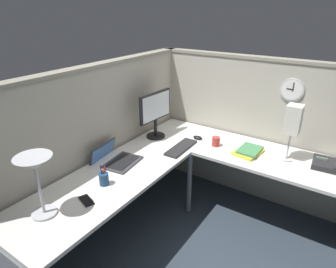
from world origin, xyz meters
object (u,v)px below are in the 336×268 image
object	(u,v)px
monitor	(155,111)
coffee_mug	(216,141)
desk_lamp_dome	(35,168)
cell_phone	(86,200)
keyboard	(181,148)
book_stack	(249,151)
office_phone	(326,164)
pen_cup	(104,179)
computer_mouse	(198,138)
laptop	(114,158)
wall_clock	(292,90)
desk_lamp_paper	(293,121)

from	to	relation	value
monitor	coffee_mug	bearing A→B (deg)	-75.94
desk_lamp_dome	cell_phone	world-z (taller)	desk_lamp_dome
keyboard	book_stack	bearing A→B (deg)	-66.13
coffee_mug	office_phone	bearing A→B (deg)	-82.85
monitor	cell_phone	bearing A→B (deg)	-168.65
pen_cup	book_stack	xyz separation A→B (m)	(1.16, -0.78, -0.03)
keyboard	pen_cup	distance (m)	0.90
keyboard	pen_cup	size ratio (longest dim) A/B	2.39
desk_lamp_dome	keyboard	bearing A→B (deg)	-10.99
computer_mouse	cell_phone	xyz separation A→B (m)	(-1.41, 0.17, -0.01)
laptop	desk_lamp_dome	size ratio (longest dim) A/B	0.95
laptop	computer_mouse	xyz separation A→B (m)	(0.85, -0.42, -0.01)
cell_phone	coffee_mug	world-z (taller)	coffee_mug
monitor	coffee_mug	world-z (taller)	monitor
computer_mouse	desk_lamp_dome	distance (m)	1.73
desk_lamp_dome	book_stack	size ratio (longest dim) A/B	1.43
wall_clock	office_phone	bearing A→B (deg)	-124.12
desk_lamp_dome	cell_phone	xyz separation A→B (m)	(0.26, -0.13, -0.36)
pen_cup	cell_phone	size ratio (longest dim) A/B	1.25
book_stack	coffee_mug	world-z (taller)	coffee_mug
laptop	keyboard	xyz separation A→B (m)	(0.56, -0.39, -0.01)
laptop	desk_lamp_dome	distance (m)	0.89
cell_phone	coffee_mug	size ratio (longest dim) A/B	1.50
cell_phone	pen_cup	bearing A→B (deg)	30.94
wall_clock	desk_lamp_dome	bearing A→B (deg)	151.97
desk_lamp_dome	book_stack	bearing A→B (deg)	-27.54
computer_mouse	wall_clock	world-z (taller)	wall_clock
computer_mouse	desk_lamp_paper	bearing A→B (deg)	-86.51
wall_clock	keyboard	bearing A→B (deg)	129.27
keyboard	pen_cup	bearing A→B (deg)	166.80
book_stack	desk_lamp_paper	size ratio (longest dim) A/B	0.59
book_stack	laptop	bearing A→B (deg)	130.47
laptop	keyboard	size ratio (longest dim) A/B	0.98
pen_cup	desk_lamp_paper	xyz separation A→B (m)	(1.23, -1.11, 0.33)
laptop	wall_clock	xyz separation A→B (m)	(1.23, -1.21, 0.55)
office_phone	book_stack	bearing A→B (deg)	98.23
cell_phone	desk_lamp_paper	world-z (taller)	desk_lamp_paper
laptop	pen_cup	world-z (taller)	pen_cup
wall_clock	computer_mouse	bearing A→B (deg)	115.37
monitor	book_stack	size ratio (longest dim) A/B	1.60
keyboard	wall_clock	size ratio (longest dim) A/B	1.95
computer_mouse	desk_lamp_paper	size ratio (longest dim) A/B	0.20
pen_cup	coffee_mug	distance (m)	1.22
desk_lamp_paper	wall_clock	world-z (taller)	wall_clock
keyboard	wall_clock	xyz separation A→B (m)	(0.67, -0.82, 0.56)
keyboard	desk_lamp_paper	xyz separation A→B (m)	(0.35, -0.93, 0.37)
computer_mouse	pen_cup	world-z (taller)	pen_cup
cell_phone	office_phone	size ratio (longest dim) A/B	0.66
keyboard	coffee_mug	distance (m)	0.36
laptop	coffee_mug	distance (m)	1.03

